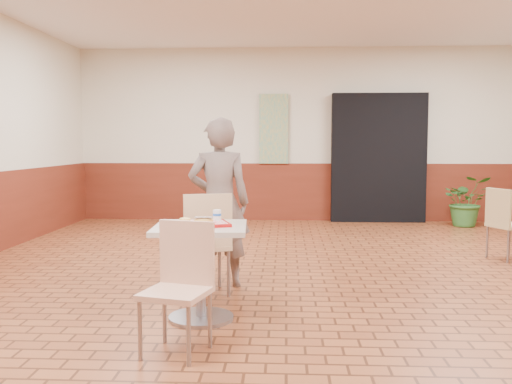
{
  "coord_description": "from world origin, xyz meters",
  "views": [
    {
      "loc": [
        -0.38,
        -4.99,
        1.37
      ],
      "look_at": [
        -0.63,
        -0.21,
        0.95
      ],
      "focal_mm": 40.0,
      "sensor_mm": 36.0,
      "label": 1
    }
  ],
  "objects_px": {
    "chair_main_back": "(206,238)",
    "main_table": "(201,256)",
    "chair_main_front": "(180,280)",
    "potted_plant": "(467,201)",
    "customer": "(219,203)",
    "ring_donut": "(185,220)",
    "long_john_donut": "(203,220)",
    "paper_cup": "(217,215)",
    "serving_tray": "(200,224)",
    "chair_second_left": "(505,220)"
  },
  "relations": [
    {
      "from": "chair_main_back",
      "to": "main_table",
      "type": "bearing_deg",
      "value": 75.5
    },
    {
      "from": "chair_main_front",
      "to": "potted_plant",
      "type": "distance_m",
      "value": 6.81
    },
    {
      "from": "customer",
      "to": "ring_donut",
      "type": "relative_size",
      "value": 17.67
    },
    {
      "from": "long_john_donut",
      "to": "paper_cup",
      "type": "bearing_deg",
      "value": 60.11
    },
    {
      "from": "serving_tray",
      "to": "ring_donut",
      "type": "distance_m",
      "value": 0.13
    },
    {
      "from": "serving_tray",
      "to": "potted_plant",
      "type": "bearing_deg",
      "value": 54.84
    },
    {
      "from": "customer",
      "to": "potted_plant",
      "type": "bearing_deg",
      "value": -137.96
    },
    {
      "from": "chair_main_back",
      "to": "paper_cup",
      "type": "bearing_deg",
      "value": 87.19
    },
    {
      "from": "serving_tray",
      "to": "paper_cup",
      "type": "height_order",
      "value": "paper_cup"
    },
    {
      "from": "serving_tray",
      "to": "potted_plant",
      "type": "height_order",
      "value": "potted_plant"
    },
    {
      "from": "chair_main_back",
      "to": "customer",
      "type": "distance_m",
      "value": 0.46
    },
    {
      "from": "chair_main_front",
      "to": "chair_second_left",
      "type": "height_order",
      "value": "chair_main_front"
    },
    {
      "from": "chair_main_back",
      "to": "ring_donut",
      "type": "height_order",
      "value": "chair_main_back"
    },
    {
      "from": "ring_donut",
      "to": "chair_second_left",
      "type": "xyz_separation_m",
      "value": [
        3.32,
        2.41,
        -0.31
      ]
    },
    {
      "from": "long_john_donut",
      "to": "paper_cup",
      "type": "relative_size",
      "value": 1.94
    },
    {
      "from": "ring_donut",
      "to": "paper_cup",
      "type": "relative_size",
      "value": 1.1
    },
    {
      "from": "main_table",
      "to": "ring_donut",
      "type": "distance_m",
      "value": 0.31
    },
    {
      "from": "chair_main_back",
      "to": "ring_donut",
      "type": "bearing_deg",
      "value": 65.18
    },
    {
      "from": "serving_tray",
      "to": "chair_second_left",
      "type": "distance_m",
      "value": 4.03
    },
    {
      "from": "paper_cup",
      "to": "potted_plant",
      "type": "bearing_deg",
      "value": 55.19
    },
    {
      "from": "customer",
      "to": "ring_donut",
      "type": "bearing_deg",
      "value": 75.43
    },
    {
      "from": "ring_donut",
      "to": "chair_second_left",
      "type": "distance_m",
      "value": 4.12
    },
    {
      "from": "chair_main_front",
      "to": "ring_donut",
      "type": "distance_m",
      "value": 0.75
    },
    {
      "from": "main_table",
      "to": "customer",
      "type": "relative_size",
      "value": 0.46
    },
    {
      "from": "chair_main_back",
      "to": "customer",
      "type": "height_order",
      "value": "customer"
    },
    {
      "from": "main_table",
      "to": "paper_cup",
      "type": "relative_size",
      "value": 8.95
    },
    {
      "from": "long_john_donut",
      "to": "chair_second_left",
      "type": "height_order",
      "value": "chair_second_left"
    },
    {
      "from": "chair_second_left",
      "to": "potted_plant",
      "type": "bearing_deg",
      "value": -31.23
    },
    {
      "from": "main_table",
      "to": "chair_main_front",
      "type": "bearing_deg",
      "value": -93.09
    },
    {
      "from": "paper_cup",
      "to": "serving_tray",
      "type": "bearing_deg",
      "value": -139.2
    },
    {
      "from": "chair_main_front",
      "to": "chair_main_back",
      "type": "distance_m",
      "value": 1.35
    },
    {
      "from": "main_table",
      "to": "long_john_donut",
      "type": "bearing_deg",
      "value": -58.79
    },
    {
      "from": "long_john_donut",
      "to": "main_table",
      "type": "bearing_deg",
      "value": 121.21
    },
    {
      "from": "chair_main_back",
      "to": "potted_plant",
      "type": "height_order",
      "value": "chair_main_back"
    },
    {
      "from": "main_table",
      "to": "chair_main_front",
      "type": "relative_size",
      "value": 0.87
    },
    {
      "from": "main_table",
      "to": "chair_main_front",
      "type": "height_order",
      "value": "chair_main_front"
    },
    {
      "from": "main_table",
      "to": "paper_cup",
      "type": "bearing_deg",
      "value": 40.8
    },
    {
      "from": "main_table",
      "to": "potted_plant",
      "type": "distance_m",
      "value": 6.25
    },
    {
      "from": "long_john_donut",
      "to": "customer",
      "type": "bearing_deg",
      "value": 90.48
    },
    {
      "from": "chair_main_front",
      "to": "ring_donut",
      "type": "bearing_deg",
      "value": 112.3
    },
    {
      "from": "chair_main_back",
      "to": "chair_main_front",
      "type": "bearing_deg",
      "value": 71.63
    },
    {
      "from": "customer",
      "to": "serving_tray",
      "type": "bearing_deg",
      "value": 82.27
    },
    {
      "from": "paper_cup",
      "to": "chair_second_left",
      "type": "xyz_separation_m",
      "value": [
        3.09,
        2.34,
        -0.34
      ]
    },
    {
      "from": "ring_donut",
      "to": "potted_plant",
      "type": "xyz_separation_m",
      "value": [
        3.72,
        5.08,
        -0.36
      ]
    },
    {
      "from": "customer",
      "to": "long_john_donut",
      "type": "distance_m",
      "value": 1.1
    },
    {
      "from": "paper_cup",
      "to": "chair_second_left",
      "type": "height_order",
      "value": "paper_cup"
    },
    {
      "from": "long_john_donut",
      "to": "chair_main_front",
      "type": "bearing_deg",
      "value": -96.17
    },
    {
      "from": "chair_main_front",
      "to": "customer",
      "type": "distance_m",
      "value": 1.73
    },
    {
      "from": "main_table",
      "to": "ring_donut",
      "type": "bearing_deg",
      "value": 168.81
    },
    {
      "from": "potted_plant",
      "to": "main_table",
      "type": "bearing_deg",
      "value": -125.16
    }
  ]
}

